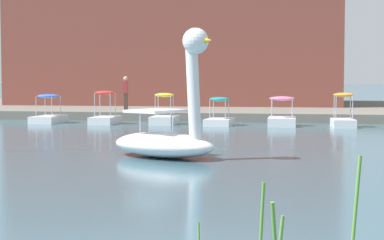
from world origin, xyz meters
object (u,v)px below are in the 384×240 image
at_px(person_on_path, 126,92).
at_px(pedal_boat_blue, 49,114).
at_px(pedal_boat_pink, 282,117).
at_px(pedal_boat_red, 105,115).
at_px(pedal_boat_teal, 219,117).
at_px(pedal_boat_orange, 343,117).
at_px(pedal_boat_yellow, 164,116).
at_px(swan_boat, 168,132).

bearing_deg(person_on_path, pedal_boat_blue, -122.34).
distance_m(pedal_boat_blue, person_on_path, 5.15).
bearing_deg(person_on_path, pedal_boat_pink, -26.59).
bearing_deg(pedal_boat_blue, pedal_boat_red, -3.29).
bearing_deg(pedal_boat_pink, pedal_boat_blue, 179.64).
height_order(pedal_boat_pink, pedal_boat_teal, pedal_boat_pink).
distance_m(pedal_boat_pink, pedal_boat_blue, 11.38).
distance_m(pedal_boat_pink, person_on_path, 9.76).
xyz_separation_m(pedal_boat_pink, pedal_boat_red, (-8.43, -0.10, 0.05)).
xyz_separation_m(pedal_boat_pink, pedal_boat_blue, (-11.38, 0.07, 0.04)).
bearing_deg(pedal_boat_pink, pedal_boat_orange, -3.17).
bearing_deg(pedal_boat_pink, person_on_path, 153.41).
height_order(pedal_boat_yellow, pedal_boat_blue, pedal_boat_yellow).
bearing_deg(swan_boat, pedal_boat_red, 114.81).
xyz_separation_m(swan_boat, person_on_path, (-6.22, 17.37, 0.72)).
relative_size(swan_boat, pedal_boat_orange, 1.89).
bearing_deg(pedal_boat_yellow, pedal_boat_blue, -178.63).
bearing_deg(pedal_boat_teal, person_on_path, 142.30).
xyz_separation_m(pedal_boat_teal, person_on_path, (-5.79, 4.47, 1.05)).
xyz_separation_m(pedal_boat_orange, pedal_boat_blue, (-14.12, 0.22, -0.01)).
relative_size(pedal_boat_orange, pedal_boat_yellow, 1.09).
bearing_deg(pedal_boat_red, pedal_boat_blue, 176.71).
xyz_separation_m(pedal_boat_yellow, person_on_path, (-3.09, 4.13, 1.05)).
xyz_separation_m(pedal_boat_teal, pedal_boat_blue, (-8.49, 0.20, 0.04)).
distance_m(pedal_boat_orange, person_on_path, 12.31).
height_order(pedal_boat_teal, pedal_boat_blue, pedal_boat_blue).
relative_size(pedal_boat_teal, pedal_boat_yellow, 1.05).
relative_size(swan_boat, pedal_boat_yellow, 2.05).
bearing_deg(pedal_boat_yellow, pedal_boat_pink, -2.16).
height_order(swan_boat, pedal_boat_pink, swan_boat).
xyz_separation_m(pedal_boat_yellow, pedal_boat_red, (-2.85, -0.31, 0.05)).
distance_m(swan_boat, pedal_boat_orange, 13.89).
bearing_deg(pedal_boat_red, swan_boat, -65.19).
distance_m(pedal_boat_yellow, pedal_boat_red, 2.86).
bearing_deg(person_on_path, swan_boat, -70.30).
bearing_deg(person_on_path, pedal_boat_red, -86.86).
height_order(pedal_boat_yellow, person_on_path, person_on_path).
bearing_deg(pedal_boat_red, pedal_boat_yellow, 6.17).
bearing_deg(swan_boat, pedal_boat_pink, 79.32).
relative_size(pedal_boat_orange, person_on_path, 1.09).
bearing_deg(swan_boat, pedal_boat_orange, 68.01).
bearing_deg(person_on_path, pedal_boat_teal, -37.70).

